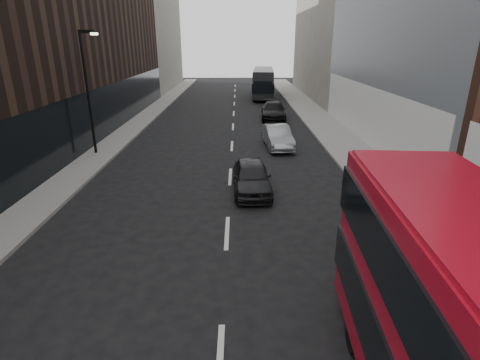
{
  "coord_description": "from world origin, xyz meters",
  "views": [
    {
      "loc": [
        0.4,
        -4.11,
        6.55
      ],
      "look_at": [
        0.47,
        6.78,
        2.5
      ],
      "focal_mm": 28.0,
      "sensor_mm": 36.0,
      "label": 1
    }
  ],
  "objects_px": {
    "car_c": "(273,111)",
    "car_b": "(277,137)",
    "grey_bus": "(263,82)",
    "street_lamp": "(88,85)",
    "car_a": "(252,177)"
  },
  "relations": [
    {
      "from": "car_b",
      "to": "car_c",
      "type": "bearing_deg",
      "value": 81.26
    },
    {
      "from": "grey_bus",
      "to": "car_c",
      "type": "height_order",
      "value": "grey_bus"
    },
    {
      "from": "car_a",
      "to": "car_c",
      "type": "relative_size",
      "value": 0.81
    },
    {
      "from": "car_b",
      "to": "car_a",
      "type": "bearing_deg",
      "value": -109.56
    },
    {
      "from": "grey_bus",
      "to": "car_b",
      "type": "bearing_deg",
      "value": -87.46
    },
    {
      "from": "grey_bus",
      "to": "car_c",
      "type": "bearing_deg",
      "value": -85.98
    },
    {
      "from": "grey_bus",
      "to": "car_c",
      "type": "xyz_separation_m",
      "value": [
        0.04,
        -13.93,
        -1.06
      ]
    },
    {
      "from": "grey_bus",
      "to": "car_c",
      "type": "distance_m",
      "value": 13.97
    },
    {
      "from": "car_b",
      "to": "grey_bus",
      "type": "bearing_deg",
      "value": 83.44
    },
    {
      "from": "car_a",
      "to": "car_b",
      "type": "height_order",
      "value": "car_a"
    },
    {
      "from": "street_lamp",
      "to": "car_a",
      "type": "height_order",
      "value": "street_lamp"
    },
    {
      "from": "car_c",
      "to": "street_lamp",
      "type": "bearing_deg",
      "value": -133.14
    },
    {
      "from": "car_a",
      "to": "street_lamp",
      "type": "bearing_deg",
      "value": 145.27
    },
    {
      "from": "car_c",
      "to": "car_b",
      "type": "bearing_deg",
      "value": -89.95
    },
    {
      "from": "car_b",
      "to": "car_c",
      "type": "height_order",
      "value": "car_c"
    }
  ]
}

